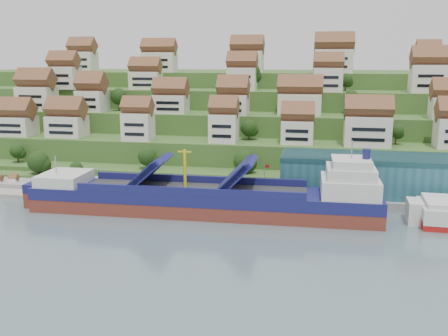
# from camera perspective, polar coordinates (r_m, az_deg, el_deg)

# --- Properties ---
(ground) EXTENTS (300.00, 300.00, 0.00)m
(ground) POSITION_cam_1_polar(r_m,az_deg,el_deg) (123.11, -4.32, -4.89)
(ground) COLOR slate
(ground) RESTS_ON ground
(quay) EXTENTS (180.00, 14.00, 2.20)m
(quay) POSITION_cam_1_polar(r_m,az_deg,el_deg) (133.69, 5.67, -3.03)
(quay) COLOR gray
(quay) RESTS_ON ground
(pebble_beach) EXTENTS (45.00, 20.00, 1.00)m
(pebble_beach) POSITION_cam_1_polar(r_m,az_deg,el_deg) (157.89, -23.93, -1.88)
(pebble_beach) COLOR gray
(pebble_beach) RESTS_ON ground
(hillside) EXTENTS (260.00, 128.00, 31.00)m
(hillside) POSITION_cam_1_polar(r_m,az_deg,el_deg) (220.72, 2.60, 5.64)
(hillside) COLOR #2D4C1E
(hillside) RESTS_ON ground
(hillside_village) EXTENTS (152.87, 61.84, 29.04)m
(hillside_village) POSITION_cam_1_polar(r_m,az_deg,el_deg) (178.23, 0.36, 8.57)
(hillside_village) COLOR beige
(hillside_village) RESTS_ON ground
(hillside_trees) EXTENTS (130.15, 62.75, 31.88)m
(hillside_trees) POSITION_cam_1_polar(r_m,az_deg,el_deg) (166.60, -4.15, 5.80)
(hillside_trees) COLOR #1D3913
(hillside_trees) RESTS_ON ground
(warehouse) EXTENTS (60.00, 15.00, 10.00)m
(warehouse) POSITION_cam_1_polar(r_m,az_deg,el_deg) (135.37, 19.42, -0.82)
(warehouse) COLOR #275E6C
(warehouse) RESTS_ON quay
(flagpole) EXTENTS (1.28, 0.16, 8.00)m
(flagpole) POSITION_cam_1_polar(r_m,az_deg,el_deg) (127.60, 4.68, -1.07)
(flagpole) COLOR gray
(flagpole) RESTS_ON quay
(cargo_ship) EXTENTS (83.57, 14.60, 18.55)m
(cargo_ship) POSITION_cam_1_polar(r_m,az_deg,el_deg) (119.53, -1.35, -3.64)
(cargo_ship) COLOR maroon
(cargo_ship) RESTS_ON ground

